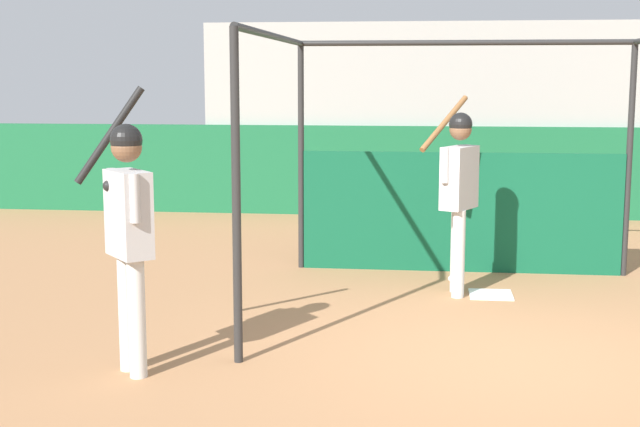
% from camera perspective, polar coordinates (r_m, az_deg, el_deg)
% --- Properties ---
extents(ground_plane, '(60.00, 60.00, 0.00)m').
position_cam_1_polar(ground_plane, '(7.40, 12.24, -9.04)').
color(ground_plane, '#A8754C').
extents(outfield_wall, '(24.00, 0.12, 1.45)m').
position_cam_1_polar(outfield_wall, '(14.45, 9.65, 2.63)').
color(outfield_wall, '#196038').
rests_on(outfield_wall, ground).
extents(bleacher_section, '(8.70, 3.20, 3.13)m').
position_cam_1_polar(bleacher_section, '(16.04, 9.44, 6.23)').
color(bleacher_section, '#9E9E99').
rests_on(bleacher_section, ground).
extents(batting_cage, '(3.77, 3.65, 2.64)m').
position_cam_1_polar(batting_cage, '(9.72, 9.16, 2.27)').
color(batting_cage, '#282828').
rests_on(batting_cage, ground).
extents(home_plate, '(0.44, 0.44, 0.02)m').
position_cam_1_polar(home_plate, '(9.40, 10.88, -5.11)').
color(home_plate, white).
rests_on(home_plate, ground).
extents(player_batter, '(0.62, 0.99, 2.04)m').
position_cam_1_polar(player_batter, '(9.19, 8.87, 1.90)').
color(player_batter, silver).
rests_on(player_batter, ground).
extents(player_waiting, '(0.73, 0.63, 2.17)m').
position_cam_1_polar(player_waiting, '(6.76, -12.17, -0.56)').
color(player_waiting, silver).
rests_on(player_waiting, ground).
extents(baseball, '(0.07, 0.07, 0.07)m').
position_cam_1_polar(baseball, '(9.92, 8.41, -4.15)').
color(baseball, white).
rests_on(baseball, ground).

